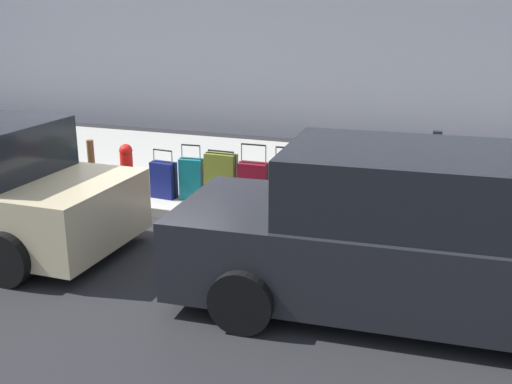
% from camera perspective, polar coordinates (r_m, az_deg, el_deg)
% --- Properties ---
extents(ground_plane, '(40.00, 40.00, 0.00)m').
position_cam_1_polar(ground_plane, '(9.42, -11.37, -2.08)').
color(ground_plane, black).
extents(sidewalk_curb, '(18.00, 5.00, 0.14)m').
position_cam_1_polar(sidewalk_curb, '(11.51, -5.05, 2.08)').
color(sidewalk_curb, '#9E9B93').
rests_on(sidewalk_curb, ground_plane).
extents(suitcase_red_0, '(0.46, 0.27, 0.68)m').
position_cam_1_polar(suitcase_red_0, '(8.74, 8.97, -0.36)').
color(suitcase_red_0, red).
rests_on(suitcase_red_0, sidewalk_curb).
extents(suitcase_silver_1, '(0.41, 0.25, 0.98)m').
position_cam_1_polar(suitcase_silver_1, '(8.73, 5.66, -0.00)').
color(suitcase_silver_1, '#9EA0A8').
rests_on(suitcase_silver_1, sidewalk_curb).
extents(suitcase_black_2, '(0.41, 0.22, 0.95)m').
position_cam_1_polar(suitcase_black_2, '(8.93, 2.86, 0.64)').
color(suitcase_black_2, black).
rests_on(suitcase_black_2, sidewalk_curb).
extents(suitcase_maroon_3, '(0.44, 0.23, 0.97)m').
position_cam_1_polar(suitcase_maroon_3, '(9.03, -0.23, 0.64)').
color(suitcase_maroon_3, maroon).
rests_on(suitcase_maroon_3, sidewalk_curb).
extents(suitcase_olive_4, '(0.49, 0.22, 0.82)m').
position_cam_1_polar(suitcase_olive_4, '(9.24, -3.25, 1.27)').
color(suitcase_olive_4, '#59601E').
rests_on(suitcase_olive_4, sidewalk_curb).
extents(suitcase_teal_5, '(0.37, 0.22, 0.88)m').
position_cam_1_polar(suitcase_teal_5, '(9.46, -6.01, 1.20)').
color(suitcase_teal_5, '#0F606B').
rests_on(suitcase_teal_5, sidewalk_curb).
extents(suitcase_navy_6, '(0.41, 0.23, 0.78)m').
position_cam_1_polar(suitcase_navy_6, '(9.61, -8.58, 1.13)').
color(suitcase_navy_6, navy).
rests_on(suitcase_navy_6, sidewalk_curb).
extents(fire_hydrant, '(0.39, 0.21, 0.79)m').
position_cam_1_polar(fire_hydrant, '(9.98, -11.94, 2.28)').
color(fire_hydrant, red).
rests_on(fire_hydrant, sidewalk_curb).
extents(bollard_post, '(0.11, 0.11, 0.84)m').
position_cam_1_polar(bollard_post, '(10.15, -15.04, 2.36)').
color(bollard_post, brown).
rests_on(bollard_post, sidewalk_curb).
extents(parking_meter, '(0.12, 0.09, 1.27)m').
position_cam_1_polar(parking_meter, '(8.70, 16.33, 2.61)').
color(parking_meter, slate).
rests_on(parking_meter, sidewalk_curb).
extents(parked_car_charcoal_0, '(4.82, 2.24, 1.70)m').
position_cam_1_polar(parked_car_charcoal_0, '(6.36, 13.89, -4.16)').
color(parked_car_charcoal_0, black).
rests_on(parked_car_charcoal_0, ground_plane).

